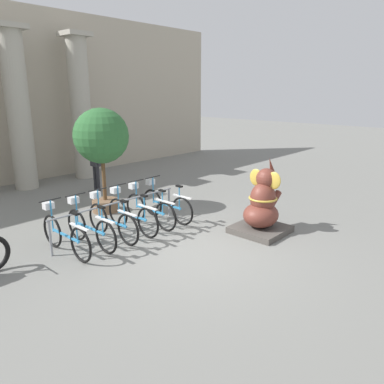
% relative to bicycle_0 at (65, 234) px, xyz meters
% --- Properties ---
extents(ground_plane, '(60.00, 60.00, 0.00)m').
position_rel_bicycle_0_xyz_m(ground_plane, '(1.86, -1.83, -0.42)').
color(ground_plane, slate).
extents(building_facade, '(20.00, 0.20, 6.00)m').
position_rel_bicycle_0_xyz_m(building_facade, '(1.86, 6.77, 2.58)').
color(building_facade, '#B2A893').
rests_on(building_facade, ground_plane).
extents(column_middle, '(0.92, 0.92, 5.16)m').
position_rel_bicycle_0_xyz_m(column_middle, '(1.86, 5.77, 2.20)').
color(column_middle, '#ADA899').
rests_on(column_middle, ground_plane).
extents(column_right, '(0.92, 0.92, 5.16)m').
position_rel_bicycle_0_xyz_m(column_right, '(4.12, 5.77, 2.20)').
color(column_right, '#ADA899').
rests_on(column_right, ground_plane).
extents(bike_rack, '(3.40, 0.05, 0.77)m').
position_rel_bicycle_0_xyz_m(bike_rack, '(1.40, 0.12, 0.18)').
color(bike_rack, gray).
rests_on(bike_rack, ground_plane).
extents(bicycle_0, '(0.48, 1.80, 1.06)m').
position_rel_bicycle_0_xyz_m(bicycle_0, '(0.00, 0.00, 0.00)').
color(bicycle_0, black).
rests_on(bicycle_0, ground_plane).
extents(bicycle_1, '(0.48, 1.80, 1.06)m').
position_rel_bicycle_0_xyz_m(bicycle_1, '(0.56, -0.03, 0.00)').
color(bicycle_1, black).
rests_on(bicycle_1, ground_plane).
extents(bicycle_2, '(0.48, 1.80, 1.06)m').
position_rel_bicycle_0_xyz_m(bicycle_2, '(1.12, -0.03, 0.00)').
color(bicycle_2, black).
rests_on(bicycle_2, ground_plane).
extents(bicycle_3, '(0.48, 1.80, 1.06)m').
position_rel_bicycle_0_xyz_m(bicycle_3, '(1.68, -0.02, 0.00)').
color(bicycle_3, black).
rests_on(bicycle_3, ground_plane).
extents(bicycle_4, '(0.48, 1.80, 1.06)m').
position_rel_bicycle_0_xyz_m(bicycle_4, '(2.24, -0.01, 0.00)').
color(bicycle_4, black).
rests_on(bicycle_4, ground_plane).
extents(bicycle_5, '(0.48, 1.80, 1.06)m').
position_rel_bicycle_0_xyz_m(bicycle_5, '(2.80, -0.02, 0.00)').
color(bicycle_5, black).
rests_on(bicycle_5, ground_plane).
extents(elephant_statue, '(1.15, 1.15, 1.76)m').
position_rel_bicycle_0_xyz_m(elephant_statue, '(3.71, -2.28, 0.18)').
color(elephant_statue, '#4C4742').
rests_on(elephant_statue, ground_plane).
extents(person_pedestrian, '(0.23, 0.47, 1.73)m').
position_rel_bicycle_0_xyz_m(person_pedestrian, '(3.19, 3.61, 0.63)').
color(person_pedestrian, '#28282D').
rests_on(person_pedestrian, ground_plane).
extents(potted_tree, '(1.44, 1.44, 2.78)m').
position_rel_bicycle_0_xyz_m(potted_tree, '(2.17, 1.71, 1.54)').
color(potted_tree, brown).
rests_on(potted_tree, ground_plane).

